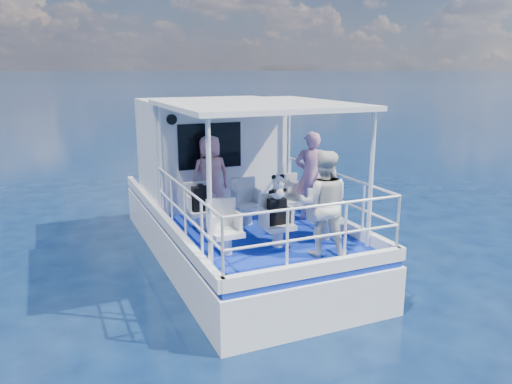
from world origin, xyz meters
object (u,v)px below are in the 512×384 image
at_px(passenger_stbd_aft, 323,204).
at_px(backpack_center, 277,212).
at_px(panda, 278,187).
at_px(passenger_port_fwd, 210,176).

distance_m(passenger_stbd_aft, backpack_center, 0.82).
distance_m(passenger_stbd_aft, panda, 0.79).
bearing_deg(passenger_port_fwd, backpack_center, 97.18).
xyz_separation_m(passenger_port_fwd, passenger_stbd_aft, (0.92, -2.73, 0.02)).
xyz_separation_m(backpack_center, panda, (0.01, -0.01, 0.41)).
height_order(passenger_port_fwd, panda, passenger_port_fwd).
bearing_deg(passenger_port_fwd, panda, 97.30).
bearing_deg(panda, backpack_center, 118.08).
relative_size(passenger_stbd_aft, backpack_center, 3.84).
relative_size(passenger_stbd_aft, panda, 4.18).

